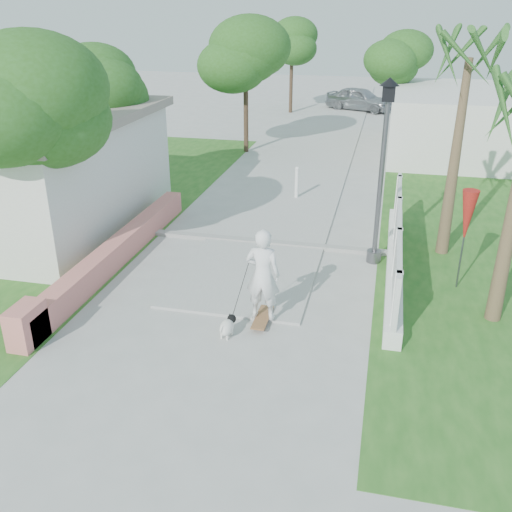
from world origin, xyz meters
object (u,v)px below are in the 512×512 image
(parked_car, at_px, (360,99))
(street_lamp, at_px, (382,167))
(patio_umbrella, at_px, (467,218))
(dog, at_px, (228,326))
(skateboarder, at_px, (258,278))
(bollard, at_px, (297,182))

(parked_car, bearing_deg, street_lamp, -154.39)
(patio_umbrella, relative_size, parked_car, 0.57)
(street_lamp, relative_size, dog, 7.61)
(skateboarder, bearing_deg, bollard, -84.68)
(skateboarder, height_order, dog, skateboarder)
(patio_umbrella, height_order, dog, patio_umbrella)
(dog, xyz_separation_m, parked_car, (0.82, 26.25, 0.46))
(bollard, height_order, parked_car, parked_car)
(parked_car, bearing_deg, patio_umbrella, -149.94)
(street_lamp, relative_size, patio_umbrella, 1.93)
(patio_umbrella, bearing_deg, skateboarder, -147.79)
(bollard, distance_m, dog, 8.69)
(patio_umbrella, distance_m, dog, 5.71)
(skateboarder, xyz_separation_m, dog, (-0.46, -0.63, -0.78))
(skateboarder, height_order, parked_car, skateboarder)
(skateboarder, xyz_separation_m, parked_car, (0.36, 25.62, -0.32))
(bollard, relative_size, patio_umbrella, 0.47)
(bollard, relative_size, skateboarder, 0.54)
(street_lamp, bearing_deg, parked_car, 94.64)
(patio_umbrella, xyz_separation_m, skateboarder, (-4.05, -2.55, -0.68))
(street_lamp, distance_m, bollard, 5.56)
(street_lamp, xyz_separation_m, parked_car, (-1.79, 22.06, -1.74))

